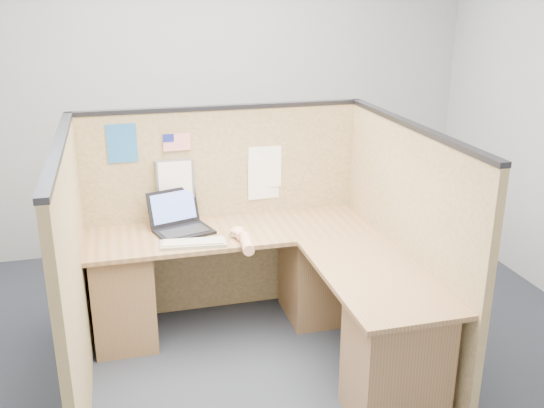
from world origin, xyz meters
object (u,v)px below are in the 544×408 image
object	(u,v)px
mouse	(238,234)
laptop	(182,221)
l_desk	(272,298)
keyboard	(193,243)

from	to	relation	value
mouse	laptop	bearing A→B (deg)	145.56
l_desk	mouse	size ratio (longest dim) A/B	18.16
keyboard	mouse	xyz separation A→B (m)	(0.30, 0.06, 0.01)
l_desk	keyboard	xyz separation A→B (m)	(-0.47, 0.20, 0.35)
l_desk	keyboard	world-z (taller)	keyboard
l_desk	mouse	bearing A→B (deg)	122.59
keyboard	l_desk	bearing A→B (deg)	-16.76
laptop	keyboard	world-z (taller)	laptop
laptop	keyboard	distance (m)	0.30
l_desk	mouse	world-z (taller)	mouse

